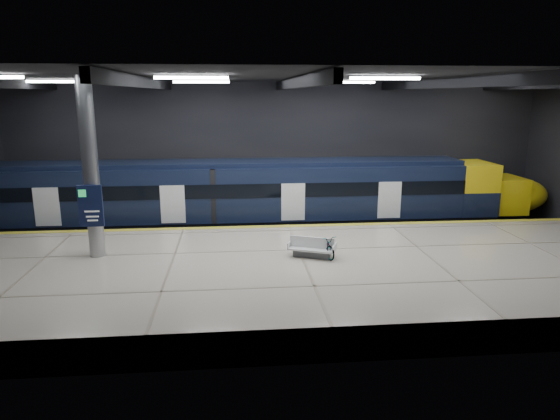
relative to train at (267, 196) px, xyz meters
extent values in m
plane|color=black|center=(0.82, -5.50, -2.06)|extent=(30.00, 30.00, 0.00)
cube|color=black|center=(0.82, 2.50, 1.94)|extent=(30.00, 0.10, 8.00)
cube|color=black|center=(0.82, -13.50, 1.94)|extent=(30.00, 0.10, 8.00)
cube|color=black|center=(0.82, -5.50, 5.94)|extent=(30.00, 16.00, 0.10)
cube|color=black|center=(-5.18, -5.50, 5.69)|extent=(0.25, 16.00, 0.40)
cube|color=black|center=(0.82, -5.50, 5.69)|extent=(0.25, 16.00, 0.40)
cube|color=black|center=(6.82, -5.50, 5.69)|extent=(0.25, 16.00, 0.40)
cube|color=white|center=(-3.18, -7.50, 5.82)|extent=(2.60, 0.18, 0.10)
cube|color=white|center=(3.82, -7.50, 5.82)|extent=(2.60, 0.18, 0.10)
cube|color=white|center=(-10.18, -1.50, 5.82)|extent=(2.60, 0.18, 0.10)
cube|color=white|center=(-3.18, -1.50, 5.82)|extent=(2.60, 0.18, 0.10)
cube|color=white|center=(3.82, -1.50, 5.82)|extent=(2.60, 0.18, 0.10)
cube|color=white|center=(10.82, -1.50, 5.82)|extent=(2.60, 0.18, 0.10)
cube|color=beige|center=(0.82, -8.00, -1.51)|extent=(30.00, 11.00, 1.10)
cube|color=gold|center=(0.82, -2.75, -0.95)|extent=(30.00, 0.40, 0.01)
cube|color=gray|center=(0.82, -0.72, -1.98)|extent=(30.00, 0.08, 0.16)
cube|color=gray|center=(0.82, 0.72, -1.98)|extent=(30.00, 0.08, 0.16)
cube|color=black|center=(-1.80, 0.00, -1.51)|extent=(24.00, 2.58, 0.80)
cube|color=black|center=(-1.80, 0.00, 0.27)|extent=(24.00, 2.80, 2.75)
cube|color=black|center=(-1.80, 0.00, 1.76)|extent=(24.00, 2.30, 0.24)
cube|color=black|center=(-1.80, -1.41, 0.54)|extent=(24.00, 0.04, 0.70)
cube|color=white|center=(1.20, -1.41, -0.06)|extent=(1.20, 0.05, 1.90)
cube|color=yellow|center=(11.20, 0.00, 0.27)|extent=(2.00, 2.80, 2.75)
ellipsoid|color=yellow|center=(13.80, 0.00, -0.21)|extent=(3.60, 2.52, 1.90)
cube|color=black|center=(11.50, 0.00, 0.44)|extent=(1.60, 2.38, 0.80)
cube|color=#595B60|center=(1.21, -7.48, -0.83)|extent=(1.48, 0.95, 0.27)
cube|color=white|center=(1.21, -7.48, -0.62)|extent=(1.92, 1.37, 0.07)
cube|color=white|center=(1.21, -7.48, -0.37)|extent=(1.67, 0.74, 0.44)
cube|color=white|center=(0.39, -7.14, -0.52)|extent=(0.34, 0.72, 0.27)
cube|color=white|center=(2.03, -7.81, -0.52)|extent=(0.34, 0.72, 0.27)
imported|color=#99999E|center=(1.66, -7.44, -0.51)|extent=(1.15, 1.80, 0.89)
cube|color=black|center=(1.06, -7.44, -0.78)|extent=(0.32, 0.22, 0.35)
cylinder|color=#9EA0A5|center=(-7.18, -6.50, 2.49)|extent=(0.60, 0.60, 6.90)
cube|color=#0F1737|center=(-7.18, -6.92, 1.14)|extent=(0.90, 0.12, 1.60)
camera|label=1|loc=(-1.79, -25.88, 5.25)|focal=32.00mm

